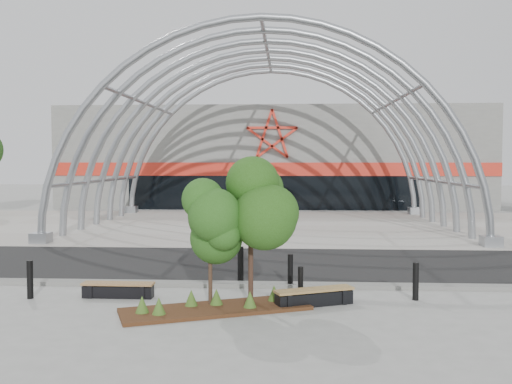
% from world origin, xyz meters
% --- Properties ---
extents(ground, '(140.00, 140.00, 0.00)m').
position_xyz_m(ground, '(0.00, 0.00, 0.00)').
color(ground, gray).
rests_on(ground, ground).
extents(road, '(140.00, 7.00, 0.02)m').
position_xyz_m(road, '(0.00, 3.50, 0.01)').
color(road, black).
rests_on(road, ground).
extents(forecourt, '(60.00, 17.00, 0.04)m').
position_xyz_m(forecourt, '(0.00, 15.50, 0.02)').
color(forecourt, '#AAA399').
rests_on(forecourt, ground).
extents(kerb, '(60.00, 0.50, 0.12)m').
position_xyz_m(kerb, '(0.00, -0.25, 0.06)').
color(kerb, slate).
rests_on(kerb, ground).
extents(arena_building, '(34.00, 15.24, 8.00)m').
position_xyz_m(arena_building, '(0.00, 33.45, 3.99)').
color(arena_building, slate).
rests_on(arena_building, ground).
extents(vault_canopy, '(20.80, 15.80, 20.36)m').
position_xyz_m(vault_canopy, '(0.00, 15.50, 0.02)').
color(vault_canopy, '#92969B').
rests_on(vault_canopy, ground).
extents(planting_bed, '(4.92, 3.11, 0.50)m').
position_xyz_m(planting_bed, '(-0.69, -3.04, 0.12)').
color(planting_bed, '#361B0D').
rests_on(planting_bed, ground).
extents(street_tree_0, '(1.42, 1.42, 3.23)m').
position_xyz_m(street_tree_0, '(-0.80, -2.69, 2.32)').
color(street_tree_0, '#332219').
rests_on(street_tree_0, ground).
extents(street_tree_1, '(1.64, 1.64, 3.87)m').
position_xyz_m(street_tree_1, '(0.22, -2.37, 2.78)').
color(street_tree_1, black).
rests_on(street_tree_1, ground).
extents(bench_0, '(1.98, 0.46, 0.42)m').
position_xyz_m(bench_0, '(-3.48, -1.80, 0.20)').
color(bench_0, black).
rests_on(bench_0, ground).
extents(bench_1, '(2.14, 1.27, 0.45)m').
position_xyz_m(bench_1, '(1.87, -2.38, 0.22)').
color(bench_1, black).
rests_on(bench_1, ground).
extents(bollard_0, '(0.17, 0.17, 1.05)m').
position_xyz_m(bollard_0, '(-5.85, -2.05, 0.52)').
color(bollard_0, black).
rests_on(bollard_0, ground).
extents(bollard_1, '(0.18, 0.18, 1.14)m').
position_xyz_m(bollard_1, '(-0.26, 0.11, 0.57)').
color(bollard_1, black).
rests_on(bollard_1, ground).
extents(bollard_2, '(0.16, 0.16, 1.00)m').
position_xyz_m(bollard_2, '(1.26, -0.31, 0.50)').
color(bollard_2, black).
rests_on(bollard_2, ground).
extents(bollard_3, '(0.15, 0.15, 0.91)m').
position_xyz_m(bollard_3, '(1.53, -1.80, 0.45)').
color(bollard_3, black).
rests_on(bollard_3, ground).
extents(bollard_4, '(0.16, 0.16, 1.02)m').
position_xyz_m(bollard_4, '(4.64, -1.64, 0.51)').
color(bollard_4, black).
rests_on(bollard_4, ground).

